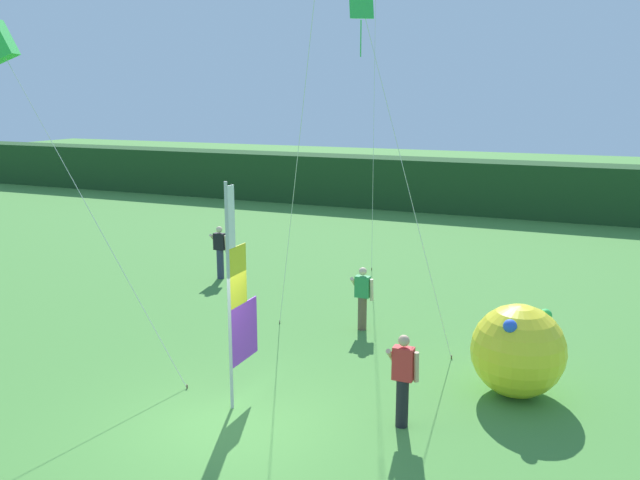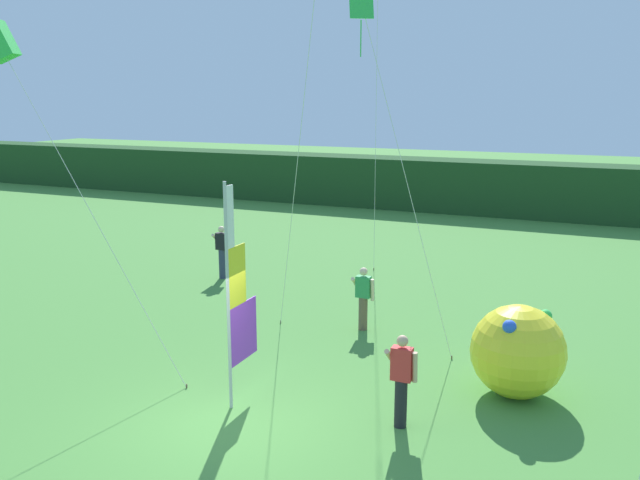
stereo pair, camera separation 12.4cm
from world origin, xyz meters
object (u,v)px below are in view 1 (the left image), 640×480
at_px(person_mid_field, 363,297).
at_px(person_far_left, 403,378).
at_px(banner_flag, 237,299).
at_px(kite_green_diamond_4, 369,36).
at_px(inflatable_balloon, 518,350).
at_px(person_near_banner, 220,251).

distance_m(person_mid_field, person_far_left, 4.95).
height_order(banner_flag, kite_green_diamond_4, kite_green_diamond_4).
xyz_separation_m(person_mid_field, inflatable_balloon, (3.98, -2.30, 0.06)).
distance_m(banner_flag, inflatable_balloon, 5.44).
height_order(person_far_left, inflatable_balloon, inflatable_balloon).
distance_m(inflatable_balloon, kite_green_diamond_4, 6.77).
distance_m(person_near_banner, kite_green_diamond_4, 9.83).
distance_m(person_mid_field, kite_green_diamond_4, 6.30).
height_order(banner_flag, person_near_banner, banner_flag).
distance_m(banner_flag, kite_green_diamond_4, 5.76).
bearing_deg(person_mid_field, person_near_banner, 155.04).
relative_size(person_far_left, inflatable_balloon, 0.91).
bearing_deg(person_far_left, person_mid_field, 117.70).
bearing_deg(kite_green_diamond_4, banner_flag, -118.23).
relative_size(person_near_banner, kite_green_diamond_4, 0.22).
bearing_deg(person_far_left, kite_green_diamond_4, 122.06).
xyz_separation_m(person_near_banner, person_far_left, (8.00, -7.03, 0.00)).
height_order(person_near_banner, inflatable_balloon, inflatable_balloon).
bearing_deg(person_far_left, person_near_banner, 138.67).
bearing_deg(banner_flag, person_far_left, 5.22).
xyz_separation_m(banner_flag, inflatable_balloon, (4.77, 2.37, -1.12)).
distance_m(banner_flag, person_far_left, 3.30).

